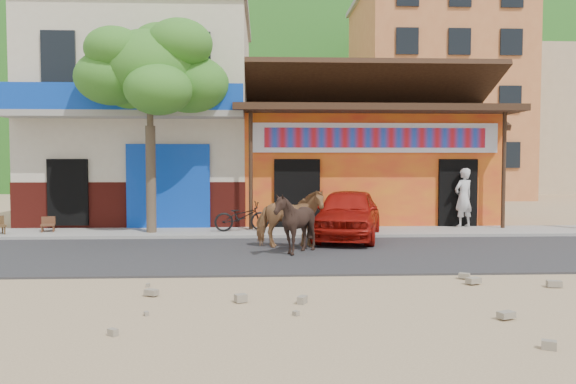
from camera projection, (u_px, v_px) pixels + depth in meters
name	position (u px, v px, depth m)	size (l,w,h in m)	color
ground	(342.00, 276.00, 10.30)	(120.00, 120.00, 0.00)	#9E825B
road	(327.00, 253.00, 12.80)	(60.00, 5.00, 0.04)	#28282B
sidewalk	(313.00, 233.00, 16.29)	(60.00, 2.00, 0.12)	gray
dance_club	(358.00, 171.00, 20.28)	(8.00, 6.00, 3.60)	orange
cafe_building	(148.00, 123.00, 19.84)	(7.00, 6.00, 7.00)	beige
apartment_front	(433.00, 99.00, 34.35)	(9.00, 9.00, 12.00)	#CC723F
apartment_rear	(529.00, 123.00, 40.80)	(8.00, 8.00, 10.00)	tan
hillside	(272.00, 93.00, 79.50)	(100.00, 40.00, 24.00)	#194C14
tree	(150.00, 126.00, 15.71)	(3.00, 3.00, 6.00)	#2D721E
cow_tan	(290.00, 219.00, 13.42)	(0.76, 1.68, 1.42)	#9A683D
cow_dark	(295.00, 223.00, 12.55)	(1.11, 1.25, 1.38)	black
red_car	(348.00, 214.00, 15.09)	(1.60, 3.99, 1.36)	#A1120B
scooter	(242.00, 216.00, 16.16)	(0.56, 1.60, 0.84)	black
pedestrian	(463.00, 198.00, 17.15)	(0.66, 0.43, 1.80)	silver
cafe_chair_left	(48.00, 218.00, 15.98)	(0.37, 0.37, 0.79)	#4F331A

